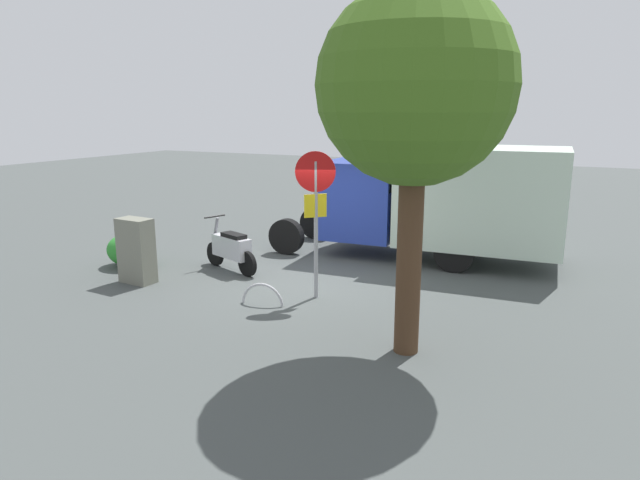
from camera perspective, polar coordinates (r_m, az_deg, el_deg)
ground_plane at (r=11.93m, az=-1.01°, el=-4.28°), size 60.00×60.00×0.00m
box_truck_near at (r=13.70m, az=12.05°, el=4.35°), size 7.02×2.55×2.75m
motorcycle at (r=12.75m, az=-9.07°, el=-0.88°), size 1.73×0.82×1.20m
stop_sign at (r=10.49m, az=-0.45°, el=3.90°), size 0.71×0.33×2.84m
street_tree at (r=7.98m, az=9.74°, el=15.01°), size 2.77×2.77×5.29m
utility_cabinet at (r=12.33m, az=-18.29°, el=-1.06°), size 0.78×0.47×1.38m
bike_rack_hoop at (r=10.62m, az=-5.90°, el=-6.59°), size 0.85×0.16×0.85m
shrub_near_sign at (r=13.75m, az=-18.86°, el=-0.97°), size 1.14×0.93×0.78m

